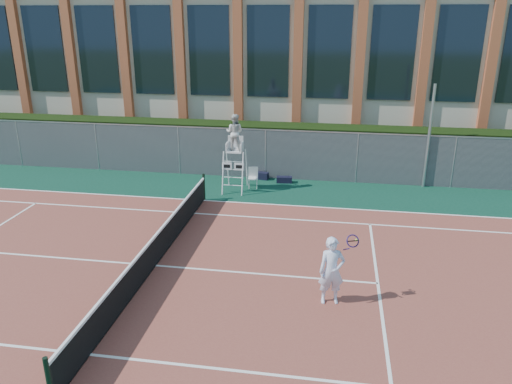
% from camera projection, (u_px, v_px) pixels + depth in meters
% --- Properties ---
extents(ground, '(120.00, 120.00, 0.00)m').
position_uv_depth(ground, '(155.00, 266.00, 14.68)').
color(ground, '#233814').
extents(apron, '(36.00, 20.00, 0.01)m').
position_uv_depth(apron, '(167.00, 251.00, 15.61)').
color(apron, '#0B3224').
rests_on(apron, ground).
extents(tennis_court, '(23.77, 10.97, 0.02)m').
position_uv_depth(tennis_court, '(155.00, 266.00, 14.67)').
color(tennis_court, brown).
rests_on(tennis_court, apron).
extents(tennis_net, '(0.10, 11.30, 1.10)m').
position_uv_depth(tennis_net, '(154.00, 250.00, 14.50)').
color(tennis_net, black).
rests_on(tennis_net, ground).
extents(fence, '(40.00, 0.06, 2.20)m').
position_uv_depth(fence, '(222.00, 153.00, 22.48)').
color(fence, '#595E60').
rests_on(fence, ground).
extents(hedge, '(40.00, 1.40, 2.20)m').
position_uv_depth(hedge, '(227.00, 146.00, 23.59)').
color(hedge, black).
rests_on(hedge, ground).
extents(building, '(45.00, 10.60, 8.22)m').
position_uv_depth(building, '(255.00, 64.00, 29.94)').
color(building, beige).
rests_on(building, ground).
extents(steel_pole, '(0.12, 0.12, 4.37)m').
position_uv_depth(steel_pole, '(429.00, 137.00, 20.68)').
color(steel_pole, '#9EA0A5').
rests_on(steel_pole, ground).
extents(umpire_chair, '(0.91, 1.40, 3.25)m').
position_uv_depth(umpire_chair, '(235.00, 135.00, 20.27)').
color(umpire_chair, white).
rests_on(umpire_chair, ground).
extents(plastic_chair, '(0.46, 0.46, 0.88)m').
position_uv_depth(plastic_chair, '(253.00, 176.00, 21.18)').
color(plastic_chair, silver).
rests_on(plastic_chair, apron).
extents(sports_bag_near, '(0.78, 0.42, 0.31)m').
position_uv_depth(sports_bag_near, '(260.00, 176.00, 22.34)').
color(sports_bag_near, black).
rests_on(sports_bag_near, apron).
extents(sports_bag_far, '(0.70, 0.35, 0.27)m').
position_uv_depth(sports_bag_far, '(284.00, 180.00, 21.87)').
color(sports_bag_far, black).
rests_on(sports_bag_far, apron).
extents(tennis_player, '(1.03, 0.73, 1.80)m').
position_uv_depth(tennis_player, '(332.00, 271.00, 12.53)').
color(tennis_player, silver).
rests_on(tennis_player, tennis_court).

